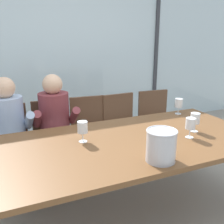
{
  "coord_description": "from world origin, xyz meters",
  "views": [
    {
      "loc": [
        -0.92,
        -1.77,
        1.56
      ],
      "look_at": [
        0.0,
        0.35,
        0.88
      ],
      "focal_mm": 41.25,
      "sensor_mm": 36.0,
      "label": 1
    }
  ],
  "objects_px": {
    "chair_right_of_center": "(122,124)",
    "person_maroon_top": "(56,123)",
    "chair_center": "(89,128)",
    "ice_bucket_primary": "(161,145)",
    "wine_glass_by_right_taster": "(195,119)",
    "chair_near_window_right": "(156,119)",
    "chair_near_curtain": "(9,141)",
    "wine_glass_near_bucket": "(179,104)",
    "person_pale_blue_shirt": "(9,129)",
    "wine_glass_by_left_taster": "(83,128)",
    "chair_left_of_center": "(52,134)",
    "dining_table": "(129,147)",
    "wine_glass_center_pour": "(190,124)"
  },
  "relations": [
    {
      "from": "chair_right_of_center",
      "to": "person_maroon_top",
      "type": "relative_size",
      "value": 0.73
    },
    {
      "from": "chair_center",
      "to": "ice_bucket_primary",
      "type": "distance_m",
      "value": 1.46
    },
    {
      "from": "wine_glass_by_right_taster",
      "to": "chair_near_window_right",
      "type": "bearing_deg",
      "value": 75.03
    },
    {
      "from": "chair_right_of_center",
      "to": "person_maroon_top",
      "type": "distance_m",
      "value": 0.88
    },
    {
      "from": "chair_near_curtain",
      "to": "chair_near_window_right",
      "type": "relative_size",
      "value": 1.0
    },
    {
      "from": "chair_near_window_right",
      "to": "chair_right_of_center",
      "type": "bearing_deg",
      "value": -176.5
    },
    {
      "from": "chair_near_curtain",
      "to": "wine_glass_near_bucket",
      "type": "height_order",
      "value": "wine_glass_near_bucket"
    },
    {
      "from": "chair_near_curtain",
      "to": "wine_glass_by_right_taster",
      "type": "distance_m",
      "value": 1.89
    },
    {
      "from": "chair_near_window_right",
      "to": "person_pale_blue_shirt",
      "type": "distance_m",
      "value": 1.83
    },
    {
      "from": "chair_center",
      "to": "ice_bucket_primary",
      "type": "bearing_deg",
      "value": -83.17
    },
    {
      "from": "chair_near_curtain",
      "to": "chair_near_window_right",
      "type": "xyz_separation_m",
      "value": [
        1.83,
        0.02,
        0.0
      ]
    },
    {
      "from": "chair_right_of_center",
      "to": "wine_glass_by_left_taster",
      "type": "bearing_deg",
      "value": -134.6
    },
    {
      "from": "chair_near_window_right",
      "to": "chair_left_of_center",
      "type": "bearing_deg",
      "value": -176.94
    },
    {
      "from": "ice_bucket_primary",
      "to": "wine_glass_near_bucket",
      "type": "xyz_separation_m",
      "value": [
        0.81,
        0.87,
        0.0
      ]
    },
    {
      "from": "chair_near_window_right",
      "to": "wine_glass_near_bucket",
      "type": "height_order",
      "value": "wine_glass_near_bucket"
    },
    {
      "from": "person_pale_blue_shirt",
      "to": "wine_glass_by_left_taster",
      "type": "bearing_deg",
      "value": -54.34
    },
    {
      "from": "dining_table",
      "to": "wine_glass_by_left_taster",
      "type": "xyz_separation_m",
      "value": [
        -0.36,
        0.12,
        0.18
      ]
    },
    {
      "from": "person_maroon_top",
      "to": "ice_bucket_primary",
      "type": "height_order",
      "value": "person_maroon_top"
    },
    {
      "from": "chair_center",
      "to": "wine_glass_center_pour",
      "type": "xyz_separation_m",
      "value": [
        0.52,
        -1.16,
        0.34
      ]
    },
    {
      "from": "chair_left_of_center",
      "to": "wine_glass_by_left_taster",
      "type": "bearing_deg",
      "value": -75.7
    },
    {
      "from": "chair_near_curtain",
      "to": "chair_right_of_center",
      "type": "height_order",
      "value": "same"
    },
    {
      "from": "wine_glass_by_right_taster",
      "to": "ice_bucket_primary",
      "type": "bearing_deg",
      "value": -149.23
    },
    {
      "from": "chair_near_window_right",
      "to": "ice_bucket_primary",
      "type": "bearing_deg",
      "value": -119.19
    },
    {
      "from": "chair_center",
      "to": "chair_near_curtain",
      "type": "bearing_deg",
      "value": -172.84
    },
    {
      "from": "person_maroon_top",
      "to": "wine_glass_by_right_taster",
      "type": "height_order",
      "value": "person_maroon_top"
    },
    {
      "from": "chair_near_curtain",
      "to": "person_maroon_top",
      "type": "height_order",
      "value": "person_maroon_top"
    },
    {
      "from": "wine_glass_near_bucket",
      "to": "wine_glass_center_pour",
      "type": "xyz_separation_m",
      "value": [
        -0.34,
        -0.61,
        0.0
      ]
    },
    {
      "from": "person_pale_blue_shirt",
      "to": "person_maroon_top",
      "type": "height_order",
      "value": "same"
    },
    {
      "from": "dining_table",
      "to": "ice_bucket_primary",
      "type": "xyz_separation_m",
      "value": [
        0.04,
        -0.41,
        0.18
      ]
    },
    {
      "from": "wine_glass_near_bucket",
      "to": "wine_glass_by_right_taster",
      "type": "xyz_separation_m",
      "value": [
        -0.21,
        -0.51,
        0.0
      ]
    },
    {
      "from": "person_maroon_top",
      "to": "wine_glass_by_left_taster",
      "type": "relative_size",
      "value": 6.79
    },
    {
      "from": "chair_left_of_center",
      "to": "wine_glass_by_left_taster",
      "type": "height_order",
      "value": "wine_glass_by_left_taster"
    },
    {
      "from": "chair_left_of_center",
      "to": "wine_glass_near_bucket",
      "type": "distance_m",
      "value": 1.45
    },
    {
      "from": "chair_left_of_center",
      "to": "ice_bucket_primary",
      "type": "relative_size",
      "value": 3.79
    },
    {
      "from": "chair_near_curtain",
      "to": "chair_center",
      "type": "distance_m",
      "value": 0.9
    },
    {
      "from": "chair_left_of_center",
      "to": "wine_glass_near_bucket",
      "type": "relative_size",
      "value": 4.95
    },
    {
      "from": "ice_bucket_primary",
      "to": "wine_glass_center_pour",
      "type": "bearing_deg",
      "value": 29.06
    },
    {
      "from": "chair_near_window_right",
      "to": "wine_glass_center_pour",
      "type": "height_order",
      "value": "wine_glass_center_pour"
    },
    {
      "from": "wine_glass_near_bucket",
      "to": "ice_bucket_primary",
      "type": "bearing_deg",
      "value": -133.18
    },
    {
      "from": "chair_right_of_center",
      "to": "wine_glass_center_pour",
      "type": "height_order",
      "value": "wine_glass_center_pour"
    },
    {
      "from": "dining_table",
      "to": "chair_near_curtain",
      "type": "height_order",
      "value": "chair_near_curtain"
    },
    {
      "from": "person_pale_blue_shirt",
      "to": "wine_glass_center_pour",
      "type": "relative_size",
      "value": 6.79
    },
    {
      "from": "chair_near_window_right",
      "to": "chair_center",
      "type": "bearing_deg",
      "value": -178.08
    },
    {
      "from": "chair_right_of_center",
      "to": "person_pale_blue_shirt",
      "type": "bearing_deg",
      "value": -176.41
    },
    {
      "from": "chair_right_of_center",
      "to": "person_maroon_top",
      "type": "height_order",
      "value": "person_maroon_top"
    },
    {
      "from": "person_maroon_top",
      "to": "wine_glass_by_left_taster",
      "type": "distance_m",
      "value": 0.74
    },
    {
      "from": "chair_center",
      "to": "person_pale_blue_shirt",
      "type": "distance_m",
      "value": 0.92
    },
    {
      "from": "chair_center",
      "to": "chair_left_of_center",
      "type": "bearing_deg",
      "value": -172.69
    },
    {
      "from": "chair_left_of_center",
      "to": "ice_bucket_primary",
      "type": "distance_m",
      "value": 1.52
    },
    {
      "from": "chair_center",
      "to": "chair_near_window_right",
      "type": "relative_size",
      "value": 1.0
    }
  ]
}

